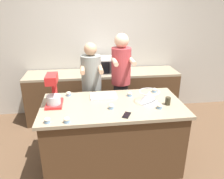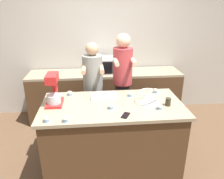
{
  "view_description": "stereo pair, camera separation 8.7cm",
  "coord_description": "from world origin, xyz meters",
  "px_view_note": "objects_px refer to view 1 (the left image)",
  "views": [
    {
      "loc": [
        -0.33,
        -2.47,
        2.1
      ],
      "look_at": [
        0.0,
        0.05,
        1.09
      ],
      "focal_mm": 35.0,
      "sensor_mm": 36.0,
      "label": 1
    },
    {
      "loc": [
        -0.24,
        -2.48,
        2.1
      ],
      "look_at": [
        0.0,
        0.05,
        1.09
      ],
      "focal_mm": 35.0,
      "sensor_mm": 36.0,
      "label": 2
    }
  ],
  "objects_px": {
    "baking_tray": "(104,96)",
    "drinking_glass": "(168,101)",
    "stand_mixer": "(53,92)",
    "microwave_oven": "(102,65)",
    "cupcake_4": "(154,90)",
    "cupcake_6": "(69,94)",
    "person_right": "(121,84)",
    "mixing_bowl": "(149,97)",
    "cell_phone": "(127,115)",
    "cupcake_1": "(111,106)",
    "cupcake_3": "(47,120)",
    "cupcake_5": "(159,106)",
    "cupcake_0": "(130,94)",
    "cupcake_2": "(67,120)",
    "person_left": "(92,90)"
  },
  "relations": [
    {
      "from": "cupcake_4",
      "to": "cupcake_5",
      "type": "relative_size",
      "value": 1.0
    },
    {
      "from": "baking_tray",
      "to": "cupcake_3",
      "type": "distance_m",
      "value": 0.89
    },
    {
      "from": "cupcake_1",
      "to": "cupcake_6",
      "type": "distance_m",
      "value": 0.71
    },
    {
      "from": "microwave_oven",
      "to": "cupcake_4",
      "type": "distance_m",
      "value": 1.26
    },
    {
      "from": "cupcake_5",
      "to": "cupcake_4",
      "type": "bearing_deg",
      "value": 78.77
    },
    {
      "from": "mixing_bowl",
      "to": "microwave_oven",
      "type": "distance_m",
      "value": 1.48
    },
    {
      "from": "cupcake_6",
      "to": "cupcake_4",
      "type": "bearing_deg",
      "value": -1.08
    },
    {
      "from": "stand_mixer",
      "to": "cupcake_5",
      "type": "bearing_deg",
      "value": -11.99
    },
    {
      "from": "cupcake_3",
      "to": "cupcake_5",
      "type": "distance_m",
      "value": 1.31
    },
    {
      "from": "cupcake_1",
      "to": "cupcake_3",
      "type": "height_order",
      "value": "same"
    },
    {
      "from": "drinking_glass",
      "to": "cupcake_4",
      "type": "bearing_deg",
      "value": 94.79
    },
    {
      "from": "person_left",
      "to": "cupcake_0",
      "type": "bearing_deg",
      "value": -44.2
    },
    {
      "from": "baking_tray",
      "to": "drinking_glass",
      "type": "distance_m",
      "value": 0.85
    },
    {
      "from": "person_left",
      "to": "cupcake_3",
      "type": "xyz_separation_m",
      "value": [
        -0.52,
        -1.08,
        0.11
      ]
    },
    {
      "from": "stand_mixer",
      "to": "cupcake_3",
      "type": "xyz_separation_m",
      "value": [
        -0.03,
        -0.44,
        -0.14
      ]
    },
    {
      "from": "cupcake_3",
      "to": "cupcake_6",
      "type": "distance_m",
      "value": 0.73
    },
    {
      "from": "person_right",
      "to": "stand_mixer",
      "type": "relative_size",
      "value": 4.24
    },
    {
      "from": "cupcake_6",
      "to": "cupcake_0",
      "type": "bearing_deg",
      "value": -8.13
    },
    {
      "from": "stand_mixer",
      "to": "mixing_bowl",
      "type": "bearing_deg",
      "value": -4.07
    },
    {
      "from": "stand_mixer",
      "to": "cupcake_2",
      "type": "distance_m",
      "value": 0.52
    },
    {
      "from": "cupcake_6",
      "to": "person_right",
      "type": "bearing_deg",
      "value": 24.9
    },
    {
      "from": "stand_mixer",
      "to": "baking_tray",
      "type": "distance_m",
      "value": 0.67
    },
    {
      "from": "drinking_glass",
      "to": "cupcake_4",
      "type": "relative_size",
      "value": 1.51
    },
    {
      "from": "person_left",
      "to": "cupcake_1",
      "type": "height_order",
      "value": "person_left"
    },
    {
      "from": "baking_tray",
      "to": "cupcake_6",
      "type": "xyz_separation_m",
      "value": [
        -0.47,
        0.11,
        0.01
      ]
    },
    {
      "from": "cupcake_1",
      "to": "cupcake_6",
      "type": "xyz_separation_m",
      "value": [
        -0.53,
        0.47,
        0.0
      ]
    },
    {
      "from": "mixing_bowl",
      "to": "microwave_oven",
      "type": "bearing_deg",
      "value": 109.09
    },
    {
      "from": "cupcake_4",
      "to": "cupcake_3",
      "type": "bearing_deg",
      "value": -153.85
    },
    {
      "from": "mixing_bowl",
      "to": "cupcake_3",
      "type": "relative_size",
      "value": 3.95
    },
    {
      "from": "mixing_bowl",
      "to": "stand_mixer",
      "type": "bearing_deg",
      "value": 175.93
    },
    {
      "from": "drinking_glass",
      "to": "cupcake_6",
      "type": "distance_m",
      "value": 1.32
    },
    {
      "from": "cupcake_4",
      "to": "cupcake_5",
      "type": "bearing_deg",
      "value": -101.23
    },
    {
      "from": "microwave_oven",
      "to": "cupcake_3",
      "type": "bearing_deg",
      "value": -112.77
    },
    {
      "from": "baking_tray",
      "to": "drinking_glass",
      "type": "xyz_separation_m",
      "value": [
        0.78,
        -0.34,
        0.03
      ]
    },
    {
      "from": "cupcake_2",
      "to": "cupcake_5",
      "type": "bearing_deg",
      "value": 9.96
    },
    {
      "from": "stand_mixer",
      "to": "baking_tray",
      "type": "relative_size",
      "value": 1.12
    },
    {
      "from": "stand_mixer",
      "to": "cupcake_6",
      "type": "relative_size",
      "value": 6.0
    },
    {
      "from": "stand_mixer",
      "to": "microwave_oven",
      "type": "height_order",
      "value": "stand_mixer"
    },
    {
      "from": "person_left",
      "to": "cupcake_6",
      "type": "xyz_separation_m",
      "value": [
        -0.33,
        -0.37,
        0.11
      ]
    },
    {
      "from": "cupcake_6",
      "to": "cell_phone",
      "type": "bearing_deg",
      "value": -44.1
    },
    {
      "from": "person_right",
      "to": "cupcake_0",
      "type": "relative_size",
      "value": 25.42
    },
    {
      "from": "cupcake_6",
      "to": "stand_mixer",
      "type": "bearing_deg",
      "value": -121.27
    },
    {
      "from": "cupcake_1",
      "to": "baking_tray",
      "type": "bearing_deg",
      "value": 99.15
    },
    {
      "from": "person_left",
      "to": "mixing_bowl",
      "type": "distance_m",
      "value": 1.01
    },
    {
      "from": "baking_tray",
      "to": "cupcake_6",
      "type": "relative_size",
      "value": 5.36
    },
    {
      "from": "cell_phone",
      "to": "cupcake_1",
      "type": "distance_m",
      "value": 0.25
    },
    {
      "from": "cell_phone",
      "to": "cupcake_4",
      "type": "height_order",
      "value": "cupcake_4"
    },
    {
      "from": "cupcake_4",
      "to": "cupcake_6",
      "type": "bearing_deg",
      "value": 178.92
    },
    {
      "from": "stand_mixer",
      "to": "drinking_glass",
      "type": "relative_size",
      "value": 3.99
    },
    {
      "from": "baking_tray",
      "to": "cupcake_4",
      "type": "relative_size",
      "value": 5.36
    }
  ]
}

